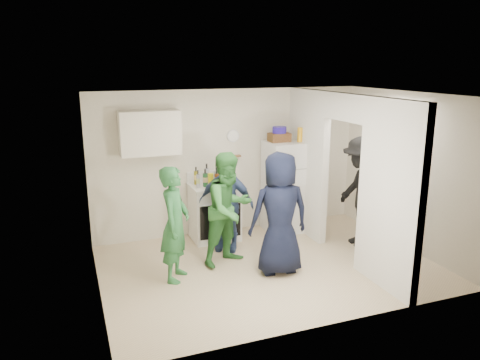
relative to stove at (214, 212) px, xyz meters
The scene contains 35 objects.
floor 1.50m from the stove, 73.67° to the right, with size 4.80×4.80×0.00m, color beige.
wall_back 0.93m from the stove, 39.43° to the left, with size 4.80×4.80×0.00m, color silver.
wall_front 3.19m from the stove, 82.55° to the right, with size 4.80×4.80×0.00m, color silver.
wall_left 2.54m from the stove, 145.57° to the right, with size 3.40×3.40×0.00m, color silver.
wall_right 3.21m from the stove, 26.06° to the right, with size 3.40×3.40×0.00m, color silver.
ceiling 2.48m from the stove, 73.67° to the right, with size 4.80×4.80×0.00m, color white.
partition_pier_back 1.80m from the stove, ahead, with size 0.12×1.20×2.50m, color silver.
partition_pier_front 3.04m from the stove, 57.04° to the right, with size 0.12×1.20×2.50m, color silver.
partition_header 2.79m from the stove, 40.55° to the right, with size 0.12×1.00×0.40m, color silver.
stove is the anchor object (origin of this frame).
upper_cabinet 1.71m from the stove, behind, with size 0.95×0.34×0.70m, color silver.
fridge 1.34m from the stove, ahead, with size 0.66×0.64×1.60m, color silver.
wicker_basket 1.69m from the stove, ahead, with size 0.35×0.25×0.15m, color brown.
blue_bowl 1.79m from the stove, ahead, with size 0.24×0.24×0.11m, color #26169C.
yellow_cup_stack_top 1.97m from the stove, ahead, with size 0.09×0.09×0.25m, color #E9A613.
wall_clock 1.34m from the stove, 34.48° to the left, with size 0.22×0.22×0.03m, color white.
spice_shelf 1.00m from the stove, 34.90° to the left, with size 0.35×0.08×0.03m, color olive.
nook_window 3.24m from the stove, 22.81° to the right, with size 0.03×0.70×0.80m, color black.
nook_window_frame 3.23m from the stove, 22.93° to the right, with size 0.04×0.76×0.86m, color white.
nook_valance 3.35m from the stove, 23.11° to the right, with size 0.04×0.82×0.18m, color white.
yellow_cup_stack_stove 0.65m from the stove, 118.61° to the right, with size 0.09×0.09×0.25m, color yellow.
red_cup 0.61m from the stove, 42.27° to the right, with size 0.09×0.09×0.12m, color #B31E0B.
person_green_left 1.63m from the stove, 126.87° to the right, with size 0.58×0.38×1.60m, color #2E7338.
person_green_center 1.10m from the stove, 94.97° to the right, with size 0.82×0.64×1.69m, color #387F3A.
person_denim 0.59m from the stove, 86.80° to the right, with size 0.89×0.37×1.52m, color #344F73.
person_navy 1.70m from the stove, 73.70° to the right, with size 0.86×0.56×1.75m, color black.
person_nook 2.44m from the stove, 27.53° to the right, with size 1.16×0.67×1.80m, color black.
bottle_a 0.69m from the stove, 156.17° to the left, with size 0.07×0.07×0.30m, color olive.
bottle_b 0.65m from the stove, 155.52° to the right, with size 0.08×0.08×0.30m, color #1B5229.
bottle_c 0.66m from the stove, 114.92° to the left, with size 0.08×0.08×0.33m, color #B2B3C0.
bottle_d 0.60m from the stove, 43.77° to the right, with size 0.07×0.07×0.25m, color brown.
bottle_e 0.64m from the stove, 61.31° to the left, with size 0.07×0.07×0.24m, color #9AA6AA.
bottle_f 0.64m from the stove, ahead, with size 0.08×0.08×0.29m, color black.
bottle_g 0.70m from the stove, 32.23° to the left, with size 0.07×0.07×0.32m, color olive.
bottle_h 0.70m from the stove, 159.48° to the right, with size 0.06×0.06×0.30m, color #9EA0A9.
Camera 1 is at (-2.64, -5.84, 2.94)m, focal length 35.00 mm.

